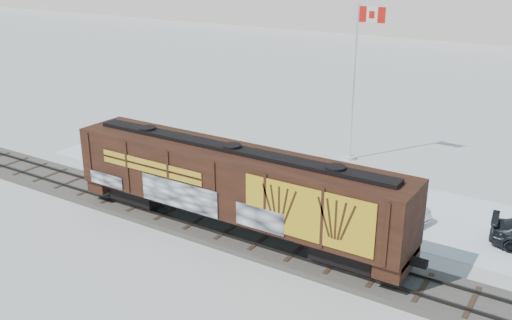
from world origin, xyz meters
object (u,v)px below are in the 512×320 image
Objects in this scene: car_silver at (311,185)px; car_white at (390,204)px; flagpole at (354,105)px; hopper_railcar at (233,184)px.

car_silver is 0.95× the size of car_white.
flagpole is 2.59× the size of car_silver.
flagpole is 8.07m from car_silver.
hopper_railcar is 1.72× the size of flagpole.
car_white is (5.56, -7.45, -3.12)m from flagpole.
hopper_railcar is 9.01m from car_white.
car_silver is at bearing 80.74° from hopper_railcar.
car_white reaches higher than car_silver.
car_silver is at bearing -84.47° from flagpole.
flagpole is 9.81m from car_white.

